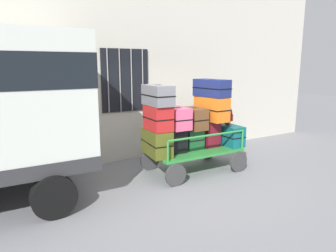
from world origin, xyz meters
TOP-DOWN VIEW (x-y plane):
  - ground_plane at (0.00, 0.00)m, footprint 40.00×40.00m
  - building_wall at (-0.00, 2.25)m, footprint 12.00×0.38m
  - luggage_cart at (0.46, 0.54)m, footprint 2.12×1.17m
  - cart_railing at (0.46, 0.54)m, footprint 2.00×1.04m
  - suitcase_left_bottom at (-0.48, 0.57)m, footprint 0.48×0.88m
  - suitcase_left_middle at (-0.48, 0.50)m, footprint 0.42×0.66m
  - suitcase_left_top at (-0.48, 0.51)m, footprint 0.43×0.77m
  - suitcase_midleft_bottom at (-0.01, 0.58)m, footprint 0.39×0.44m
  - suitcase_midleft_middle at (-0.01, 0.51)m, footprint 0.43×0.63m
  - suitcase_center_bottom at (0.46, 0.56)m, footprint 0.41×0.35m
  - suitcase_center_middle at (0.46, 0.57)m, footprint 0.39×0.64m
  - suitcase_midright_bottom at (0.93, 0.57)m, footprint 0.41×0.36m
  - suitcase_midright_middle at (0.93, 0.55)m, footprint 0.40×0.88m
  - suitcase_midright_top at (0.93, 0.56)m, footprint 0.46×0.92m
  - suitcase_right_bottom at (1.40, 0.51)m, footprint 0.40×0.90m
  - backpack at (1.37, 0.50)m, footprint 0.27×0.22m

SIDE VIEW (x-z plane):
  - ground_plane at x=0.00m, z-range 0.00..0.00m
  - luggage_cart at x=0.46m, z-range 0.15..0.66m
  - suitcase_center_bottom at x=0.46m, z-range 0.51..0.97m
  - suitcase_right_bottom at x=1.40m, z-range 0.51..0.98m
  - suitcase_midleft_bottom at x=-0.01m, z-range 0.51..1.03m
  - suitcase_left_bottom at x=-0.48m, z-range 0.51..1.05m
  - suitcase_midright_bottom at x=0.93m, z-range 0.51..1.13m
  - cart_railing at x=0.46m, z-range 0.64..1.08m
  - backpack at x=1.37m, z-range 0.98..1.42m
  - suitcase_center_middle at x=0.46m, z-range 0.97..1.44m
  - suitcase_midleft_middle at x=-0.01m, z-range 1.03..1.49m
  - suitcase_left_middle at x=-0.48m, z-range 1.05..1.56m
  - suitcase_midright_middle at x=0.93m, z-range 1.13..1.66m
  - suitcase_left_top at x=-0.48m, z-range 1.56..1.98m
  - suitcase_midright_top at x=0.93m, z-range 1.66..2.06m
  - building_wall at x=0.00m, z-range 0.00..5.00m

